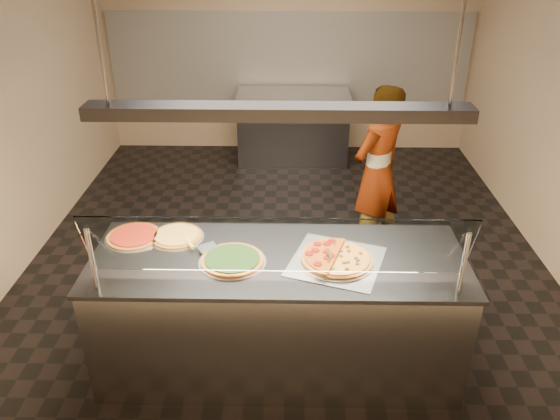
{
  "coord_description": "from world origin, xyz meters",
  "views": [
    {
      "loc": [
        0.03,
        -4.54,
        2.95
      ],
      "look_at": [
        -0.05,
        -0.92,
        1.02
      ],
      "focal_mm": 35.0,
      "sensor_mm": 36.0,
      "label": 1
    }
  ],
  "objects_px": {
    "serving_counter": "(278,312)",
    "pizza_spatula": "(197,244)",
    "sneeze_guard": "(277,247)",
    "pizza_cheese": "(177,235)",
    "worker": "(377,173)",
    "half_pizza_pepperoni": "(319,257)",
    "prep_table": "(293,127)",
    "pizza_spinach": "(232,260)",
    "pizza_tomato": "(134,236)",
    "perforated_tray": "(336,261)",
    "heat_lamp_housing": "(278,112)",
    "half_pizza_sausage": "(354,258)"
  },
  "relations": [
    {
      "from": "sneeze_guard",
      "to": "pizza_tomato",
      "type": "distance_m",
      "value": 1.23
    },
    {
      "from": "pizza_tomato",
      "to": "prep_table",
      "type": "relative_size",
      "value": 0.28
    },
    {
      "from": "pizza_spatula",
      "to": "heat_lamp_housing",
      "type": "bearing_deg",
      "value": -10.65
    },
    {
      "from": "half_pizza_pepperoni",
      "to": "pizza_tomato",
      "type": "bearing_deg",
      "value": 167.93
    },
    {
      "from": "pizza_cheese",
      "to": "prep_table",
      "type": "relative_size",
      "value": 0.26
    },
    {
      "from": "serving_counter",
      "to": "pizza_tomato",
      "type": "xyz_separation_m",
      "value": [
        -1.04,
        0.24,
        0.48
      ]
    },
    {
      "from": "half_pizza_sausage",
      "to": "pizza_cheese",
      "type": "bearing_deg",
      "value": 166.68
    },
    {
      "from": "pizza_spinach",
      "to": "heat_lamp_housing",
      "type": "distance_m",
      "value": 1.05
    },
    {
      "from": "sneeze_guard",
      "to": "worker",
      "type": "relative_size",
      "value": 1.37
    },
    {
      "from": "sneeze_guard",
      "to": "pizza_spinach",
      "type": "xyz_separation_m",
      "value": [
        -0.31,
        0.28,
        -0.28
      ]
    },
    {
      "from": "worker",
      "to": "pizza_spinach",
      "type": "bearing_deg",
      "value": 10.87
    },
    {
      "from": "sneeze_guard",
      "to": "heat_lamp_housing",
      "type": "bearing_deg",
      "value": 90.0
    },
    {
      "from": "pizza_tomato",
      "to": "pizza_spatula",
      "type": "xyz_separation_m",
      "value": [
        0.47,
        -0.13,
        0.01
      ]
    },
    {
      "from": "perforated_tray",
      "to": "pizza_cheese",
      "type": "distance_m",
      "value": 1.16
    },
    {
      "from": "sneeze_guard",
      "to": "perforated_tray",
      "type": "distance_m",
      "value": 0.57
    },
    {
      "from": "sneeze_guard",
      "to": "pizza_cheese",
      "type": "distance_m",
      "value": 0.99
    },
    {
      "from": "serving_counter",
      "to": "pizza_spatula",
      "type": "xyz_separation_m",
      "value": [
        -0.57,
        0.11,
        0.49
      ]
    },
    {
      "from": "sneeze_guard",
      "to": "half_pizza_pepperoni",
      "type": "distance_m",
      "value": 0.48
    },
    {
      "from": "half_pizza_sausage",
      "to": "pizza_spinach",
      "type": "relative_size",
      "value": 1.17
    },
    {
      "from": "prep_table",
      "to": "pizza_spinach",
      "type": "bearing_deg",
      "value": -95.85
    },
    {
      "from": "perforated_tray",
      "to": "half_pizza_pepperoni",
      "type": "bearing_deg",
      "value": 179.14
    },
    {
      "from": "pizza_tomato",
      "to": "serving_counter",
      "type": "bearing_deg",
      "value": -12.86
    },
    {
      "from": "pizza_cheese",
      "to": "heat_lamp_housing",
      "type": "height_order",
      "value": "heat_lamp_housing"
    },
    {
      "from": "half_pizza_pepperoni",
      "to": "pizza_spatula",
      "type": "distance_m",
      "value": 0.86
    },
    {
      "from": "pizza_spatula",
      "to": "heat_lamp_housing",
      "type": "distance_m",
      "value": 1.15
    },
    {
      "from": "heat_lamp_housing",
      "to": "pizza_spatula",
      "type": "bearing_deg",
      "value": 169.35
    },
    {
      "from": "half_pizza_pepperoni",
      "to": "pizza_cheese",
      "type": "height_order",
      "value": "half_pizza_pepperoni"
    },
    {
      "from": "worker",
      "to": "heat_lamp_housing",
      "type": "distance_m",
      "value": 2.15
    },
    {
      "from": "pizza_spatula",
      "to": "worker",
      "type": "relative_size",
      "value": 0.16
    },
    {
      "from": "perforated_tray",
      "to": "heat_lamp_housing",
      "type": "bearing_deg",
      "value": 173.38
    },
    {
      "from": "serving_counter",
      "to": "perforated_tray",
      "type": "relative_size",
      "value": 3.48
    },
    {
      "from": "sneeze_guard",
      "to": "pizza_tomato",
      "type": "bearing_deg",
      "value": 150.86
    },
    {
      "from": "pizza_tomato",
      "to": "prep_table",
      "type": "xyz_separation_m",
      "value": [
        1.15,
        3.74,
        -0.48
      ]
    },
    {
      "from": "worker",
      "to": "heat_lamp_housing",
      "type": "xyz_separation_m",
      "value": [
        -0.9,
        -1.61,
        1.11
      ]
    },
    {
      "from": "serving_counter",
      "to": "prep_table",
      "type": "bearing_deg",
      "value": 88.44
    },
    {
      "from": "serving_counter",
      "to": "half_pizza_sausage",
      "type": "bearing_deg",
      "value": -5.08
    },
    {
      "from": "pizza_tomato",
      "to": "pizza_spinach",
      "type": "bearing_deg",
      "value": -22.05
    },
    {
      "from": "pizza_spinach",
      "to": "worker",
      "type": "height_order",
      "value": "worker"
    },
    {
      "from": "pizza_spatula",
      "to": "prep_table",
      "type": "xyz_separation_m",
      "value": [
        0.68,
        3.87,
        -0.49
      ]
    },
    {
      "from": "serving_counter",
      "to": "half_pizza_pepperoni",
      "type": "bearing_deg",
      "value": -9.02
    },
    {
      "from": "half_pizza_pepperoni",
      "to": "pizza_cheese",
      "type": "xyz_separation_m",
      "value": [
        -1.01,
        0.29,
        -0.02
      ]
    },
    {
      "from": "pizza_tomato",
      "to": "pizza_cheese",
      "type": "bearing_deg",
      "value": 2.13
    },
    {
      "from": "perforated_tray",
      "to": "half_pizza_pepperoni",
      "type": "xyz_separation_m",
      "value": [
        -0.12,
        0.0,
        0.03
      ]
    },
    {
      "from": "serving_counter",
      "to": "pizza_spatula",
      "type": "bearing_deg",
      "value": 169.35
    },
    {
      "from": "serving_counter",
      "to": "sneeze_guard",
      "type": "height_order",
      "value": "sneeze_guard"
    },
    {
      "from": "worker",
      "to": "pizza_tomato",
      "type": "bearing_deg",
      "value": -8.1
    },
    {
      "from": "serving_counter",
      "to": "perforated_tray",
      "type": "bearing_deg",
      "value": -6.62
    },
    {
      "from": "serving_counter",
      "to": "half_pizza_sausage",
      "type": "distance_m",
      "value": 0.71
    },
    {
      "from": "worker",
      "to": "heat_lamp_housing",
      "type": "bearing_deg",
      "value": 17.5
    },
    {
      "from": "pizza_spinach",
      "to": "pizza_cheese",
      "type": "height_order",
      "value": "pizza_spinach"
    }
  ]
}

